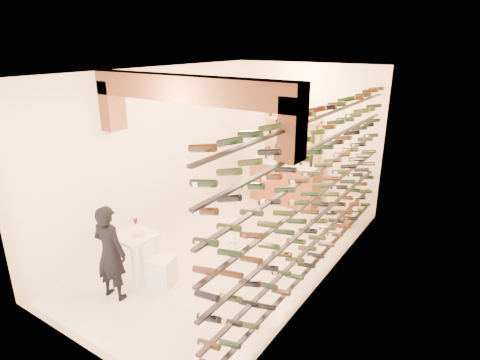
% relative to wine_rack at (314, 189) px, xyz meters
% --- Properties ---
extents(ground, '(6.00, 6.00, 0.00)m').
position_rel_wine_rack_xyz_m(ground, '(-1.53, 0.00, -1.55)').
color(ground, silver).
rests_on(ground, ground).
extents(room_shell, '(3.52, 6.02, 3.21)m').
position_rel_wine_rack_xyz_m(room_shell, '(-1.53, -0.26, 0.70)').
color(room_shell, white).
rests_on(room_shell, ground).
extents(wine_rack, '(0.32, 5.70, 2.56)m').
position_rel_wine_rack_xyz_m(wine_rack, '(0.00, 0.00, 0.00)').
color(wine_rack, black).
rests_on(wine_rack, ground).
extents(back_counter, '(1.70, 0.62, 1.29)m').
position_rel_wine_rack_xyz_m(back_counter, '(-1.83, 2.65, -1.02)').
color(back_counter, brown).
rests_on(back_counter, ground).
extents(back_shelving, '(1.40, 0.31, 2.73)m').
position_rel_wine_rack_xyz_m(back_shelving, '(-1.83, 2.89, -0.38)').
color(back_shelving, tan).
rests_on(back_shelving, ground).
extents(tasting_table, '(0.60, 0.60, 0.97)m').
position_rel_wine_rack_xyz_m(tasting_table, '(-2.24, -1.55, -0.89)').
color(tasting_table, white).
rests_on(tasting_table, ground).
extents(white_stool, '(0.45, 0.45, 0.46)m').
position_rel_wine_rack_xyz_m(white_stool, '(-1.85, -1.43, -1.32)').
color(white_stool, white).
rests_on(white_stool, ground).
extents(person, '(0.58, 0.42, 1.48)m').
position_rel_wine_rack_xyz_m(person, '(-2.22, -2.07, -0.81)').
color(person, black).
rests_on(person, ground).
extents(chrome_barstool, '(0.35, 0.35, 0.69)m').
position_rel_wine_rack_xyz_m(chrome_barstool, '(-1.40, -0.07, -1.15)').
color(chrome_barstool, silver).
rests_on(chrome_barstool, ground).
extents(crate_lower, '(0.48, 0.37, 0.26)m').
position_rel_wine_rack_xyz_m(crate_lower, '(-0.36, 2.20, -1.42)').
color(crate_lower, '#DDB179').
rests_on(crate_lower, ground).
extents(crate_upper, '(0.52, 0.42, 0.26)m').
position_rel_wine_rack_xyz_m(crate_upper, '(-0.36, 2.20, -1.15)').
color(crate_upper, '#DDB179').
rests_on(crate_upper, crate_lower).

